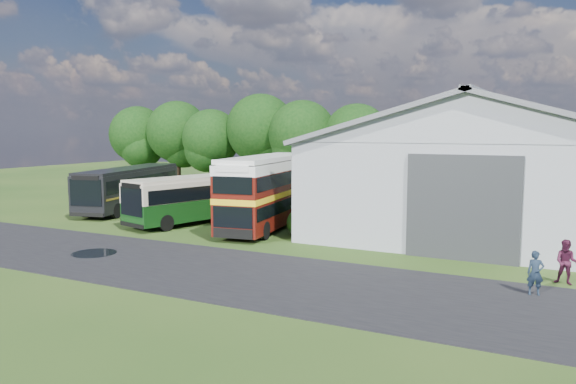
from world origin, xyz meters
The scene contains 18 objects.
ground centered at (0.00, 0.00, 0.00)m, with size 120.00×120.00×0.00m, color #1F3E13.
asphalt_road centered at (3.00, -3.00, 0.00)m, with size 60.00×8.00×0.02m, color black.
puddle centered at (-1.50, -3.00, 0.00)m, with size 2.20×2.20×0.01m, color black.
storage_shed centered at (15.00, 15.98, 4.17)m, with size 18.80×24.80×8.15m.
tree_far_left centered at (-23.00, 24.00, 5.56)m, with size 6.12×6.12×8.64m.
tree_left_a centered at (-18.00, 24.50, 5.87)m, with size 6.46×6.46×9.12m.
tree_left_b centered at (-13.00, 23.50, 5.25)m, with size 5.78×5.78×8.16m.
tree_mid centered at (-8.00, 24.80, 6.18)m, with size 6.80×6.80×9.60m.
tree_right_a centered at (-3.00, 23.80, 5.69)m, with size 6.26×6.26×8.83m.
tree_right_b centered at (2.00, 24.60, 5.44)m, with size 5.98×5.98×8.45m.
shrub_front centered at (5.60, 6.00, 0.00)m, with size 1.70×1.70×1.70m, color #194714.
shrub_mid centered at (5.60, 8.00, 0.00)m, with size 1.60×1.60×1.60m, color #194714.
shrub_back centered at (5.60, 10.00, 0.00)m, with size 1.80×1.80×1.80m, color #194714.
bus_green_single centered at (-2.44, 7.63, 1.65)m, with size 5.30×11.50×3.09m.
bus_maroon_double centered at (2.63, 7.31, 2.26)m, with size 4.19×10.80×4.52m.
bus_dark_single centered at (-10.79, 9.50, 1.72)m, with size 5.52×12.02×3.23m.
visitor_a centered at (18.52, -0.52, 0.83)m, with size 0.61×0.40×1.66m, color #172333.
visitor_b centered at (19.51, 1.57, 0.90)m, with size 0.88×0.68×1.80m, color #3D1327.
Camera 1 is at (19.73, -22.90, 6.19)m, focal length 35.00 mm.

